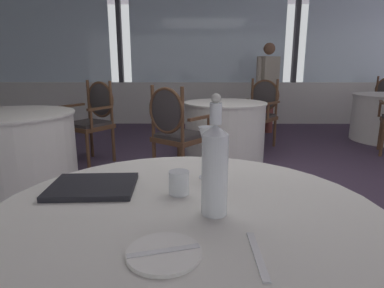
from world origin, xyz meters
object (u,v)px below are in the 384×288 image
(dining_chair_1_1, at_px, (174,127))
(menu_book, at_px, (93,186))
(water_bottle, at_px, (215,167))
(dining_chair_2_1, at_px, (94,115))
(wine_glass, at_px, (207,142))
(diner_person_0, at_px, (267,83))
(dining_chair_1_0, at_px, (260,108))
(side_plate, at_px, (164,253))
(water_tumbler, at_px, (179,183))

(dining_chair_1_1, bearing_deg, menu_book, -145.76)
(water_bottle, relative_size, dining_chair_2_1, 0.36)
(wine_glass, bearing_deg, diner_person_0, 74.82)
(dining_chair_1_0, distance_m, diner_person_0, 1.06)
(water_bottle, bearing_deg, diner_person_0, 75.90)
(wine_glass, xyz_separation_m, menu_book, (-0.42, -0.12, -0.14))
(side_plate, distance_m, dining_chair_1_0, 4.21)
(dining_chair_1_0, height_order, dining_chair_2_1, dining_chair_2_1)
(side_plate, relative_size, wine_glass, 0.87)
(water_bottle, xyz_separation_m, diner_person_0, (1.21, 4.82, -0.00))
(dining_chair_1_1, distance_m, dining_chair_2_1, 1.23)
(wine_glass, bearing_deg, dining_chair_1_0, 75.42)
(dining_chair_2_1, relative_size, diner_person_0, 0.64)
(side_plate, height_order, dining_chair_1_1, dining_chair_1_1)
(water_tumbler, height_order, menu_book, water_tumbler)
(water_bottle, distance_m, diner_person_0, 4.97)
(menu_book, bearing_deg, water_tumbler, -10.98)
(wine_glass, bearing_deg, side_plate, -102.58)
(water_tumbler, bearing_deg, menu_book, 172.19)
(side_plate, bearing_deg, dining_chair_1_0, 75.68)
(water_tumbler, relative_size, dining_chair_1_0, 0.08)
(water_bottle, relative_size, dining_chair_1_0, 0.36)
(side_plate, bearing_deg, wine_glass, 77.42)
(dining_chair_1_1, bearing_deg, water_bottle, -135.15)
(side_plate, height_order, wine_glass, wine_glass)
(diner_person_0, bearing_deg, wine_glass, 130.86)
(side_plate, xyz_separation_m, dining_chair_1_1, (-0.14, 2.59, -0.18))
(dining_chair_1_1, xyz_separation_m, dining_chair_2_1, (-1.03, 0.66, 0.02))
(water_bottle, bearing_deg, side_plate, -120.51)
(dining_chair_2_1, bearing_deg, dining_chair_1_0, 142.24)
(water_bottle, relative_size, diner_person_0, 0.23)
(menu_book, bearing_deg, wine_glass, 13.44)
(wine_glass, xyz_separation_m, dining_chair_1_0, (0.92, 3.53, -0.31))
(menu_book, distance_m, dining_chair_1_0, 3.90)
(water_tumbler, height_order, dining_chair_1_1, dining_chair_1_1)
(water_tumbler, height_order, dining_chair_1_0, dining_chair_1_0)
(menu_book, xyz_separation_m, dining_chair_1_1, (0.16, 2.18, -0.18))
(menu_book, distance_m, dining_chair_1_1, 2.19)
(wine_glass, height_order, menu_book, wine_glass)
(dining_chair_2_1, bearing_deg, water_tumbler, 54.26)
(dining_chair_1_0, relative_size, dining_chair_1_1, 1.01)
(water_tumbler, distance_m, dining_chair_1_0, 3.85)
(menu_book, height_order, dining_chair_1_0, dining_chair_1_0)
(water_bottle, height_order, dining_chair_1_0, water_bottle)
(side_plate, bearing_deg, diner_person_0, 75.10)
(water_tumbler, relative_size, dining_chair_1_1, 0.08)
(water_bottle, relative_size, menu_book, 1.20)
(water_bottle, bearing_deg, water_tumbler, 126.47)
(wine_glass, height_order, dining_chair_1_0, dining_chair_1_0)
(dining_chair_1_0, bearing_deg, water_tumbler, 22.98)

